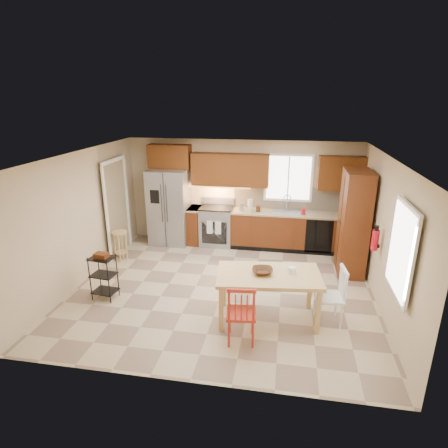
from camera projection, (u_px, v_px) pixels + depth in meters
name	position (u px, v px, depth m)	size (l,w,h in m)	color
floor	(224.00, 288.00, 7.09)	(5.50, 5.50, 0.00)	tan
ceiling	(223.00, 156.00, 6.27)	(5.50, 5.00, 0.02)	silver
wall_back	(241.00, 192.00, 9.01)	(5.50, 0.02, 2.50)	#CCB793
wall_front	(186.00, 296.00, 4.35)	(5.50, 0.02, 2.50)	#CCB793
wall_left	(82.00, 218.00, 7.13)	(0.02, 5.00, 2.50)	#CCB793
wall_right	(386.00, 235.00, 6.24)	(0.02, 5.00, 2.50)	#CCB793
refrigerator	(170.00, 207.00, 9.05)	(0.92, 0.75, 1.82)	gray
range_stove	(217.00, 226.00, 9.06)	(0.76, 0.63, 0.92)	gray
base_cabinet_narrow	(195.00, 225.00, 9.17)	(0.30, 0.60, 0.90)	#582810
base_cabinet_run	(294.00, 231.00, 8.78)	(2.92, 0.60, 0.90)	#582810
dishwasher	(319.00, 237.00, 8.42)	(0.60, 0.02, 0.78)	black
backsplash	(295.00, 198.00, 8.81)	(2.92, 0.03, 0.55)	beige
upper_over_fridge	(170.00, 156.00, 8.85)	(1.00, 0.35, 0.55)	#603310
upper_left_block	(230.00, 170.00, 8.70)	(1.80, 0.35, 0.75)	#603310
upper_right_block	(341.00, 173.00, 8.30)	(1.00, 0.35, 0.75)	#603310
window_back	(288.00, 178.00, 8.68)	(1.12, 0.04, 1.12)	white
sink	(286.00, 214.00, 8.68)	(0.62, 0.46, 0.16)	gray
undercab_glow	(217.00, 186.00, 8.85)	(1.60, 0.30, 0.01)	#FFBF66
soap_bottle	(304.00, 210.00, 8.48)	(0.09, 0.09, 0.19)	red
paper_towel	(250.00, 205.00, 8.71)	(0.12, 0.12, 0.28)	silver
canister_steel	(241.00, 207.00, 8.76)	(0.11, 0.11, 0.18)	gray
canister_wood	(258.00, 209.00, 8.67)	(0.10, 0.10, 0.14)	#442712
pantry	(353.00, 223.00, 7.47)	(0.50, 0.95, 2.10)	#582810
fire_extinguisher	(375.00, 240.00, 6.44)	(0.12, 0.12, 0.36)	red
window_right	(402.00, 251.00, 5.11)	(0.04, 1.02, 1.32)	white
doorway	(116.00, 209.00, 8.39)	(0.04, 0.95, 2.10)	#8C7A59
dining_table	(268.00, 297.00, 6.01)	(1.62, 0.91, 0.79)	tan
chair_red	(241.00, 312.00, 5.43)	(0.45, 0.45, 0.95)	#AB281A
chair_white	(329.00, 296.00, 5.87)	(0.45, 0.45, 0.95)	silver
table_bowl	(262.00, 274.00, 5.89)	(0.33, 0.33, 0.08)	#442712
table_jar	(292.00, 271.00, 5.90)	(0.12, 0.12, 0.14)	silver
bar_stool	(121.00, 246.00, 8.20)	(0.33, 0.33, 0.67)	tan
utility_cart	(104.00, 277.00, 6.62)	(0.41, 0.32, 0.83)	black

